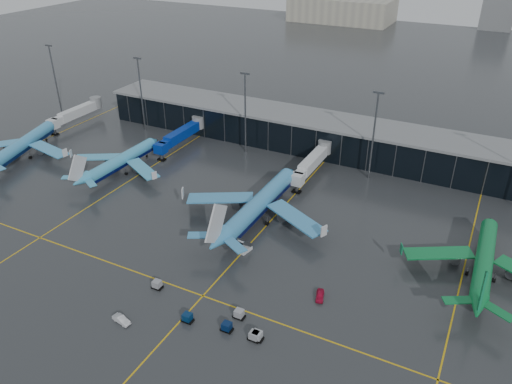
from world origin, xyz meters
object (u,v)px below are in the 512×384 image
at_px(baggage_carts, 219,319).
at_px(service_van_red, 320,295).
at_px(airliner_klm_west, 22,137).
at_px(mobile_airstair, 244,248).
at_px(service_van_white, 121,320).
at_px(airliner_aer_lingus, 487,250).
at_px(airliner_klm_near, 260,194).
at_px(airliner_arkefly, 121,153).

distance_m(baggage_carts, service_van_red, 20.53).
xyz_separation_m(airliner_klm_west, mobile_airstair, (85.26, -13.81, -5.46)).
xyz_separation_m(mobile_airstair, service_van_white, (-9.64, -30.17, -0.13)).
bearing_deg(airliner_aer_lingus, baggage_carts, -139.16).
bearing_deg(airliner_aer_lingus, airliner_klm_west, 179.78).
bearing_deg(airliner_aer_lingus, service_van_white, -142.63).
height_order(airliner_klm_west, airliner_aer_lingus, airliner_klm_west).
xyz_separation_m(airliner_klm_near, baggage_carts, (9.54, -35.98, -6.12)).
bearing_deg(baggage_carts, airliner_arkefly, 144.22).
relative_size(airliner_klm_near, airliner_aer_lingus, 1.17).
bearing_deg(mobile_airstair, airliner_arkefly, 171.11).
bearing_deg(airliner_klm_west, service_van_white, -46.86).
bearing_deg(airliner_klm_west, airliner_aer_lingus, -15.92).
xyz_separation_m(airliner_klm_west, baggage_carts, (91.61, -35.65, -5.47)).
bearing_deg(service_van_white, baggage_carts, -52.12).
distance_m(airliner_klm_near, service_van_red, 32.64).
bearing_deg(airliner_arkefly, airliner_klm_west, -170.17).
xyz_separation_m(mobile_airstair, service_van_red, (20.73, -7.19, -0.12)).
relative_size(airliner_arkefly, mobile_airstair, 10.27).
height_order(baggage_carts, service_van_red, baggage_carts).
bearing_deg(mobile_airstair, airliner_klm_west, -177.24).
distance_m(airliner_klm_near, mobile_airstair, 15.73).
height_order(airliner_klm_near, service_van_red, airliner_klm_near).
bearing_deg(baggage_carts, airliner_klm_near, 104.85).
relative_size(baggage_carts, mobile_airstair, 7.40).
xyz_separation_m(airliner_klm_west, service_van_red, (105.98, -21.00, -5.58)).
distance_m(airliner_arkefly, mobile_airstair, 54.59).
relative_size(airliner_aer_lingus, baggage_carts, 1.45).
xyz_separation_m(airliner_klm_west, airliner_arkefly, (34.45, 5.54, -0.57)).
height_order(mobile_airstair, service_van_white, mobile_airstair).
relative_size(airliner_klm_west, airliner_aer_lingus, 1.06).
height_order(airliner_arkefly, airliner_klm_near, airliner_klm_near).
xyz_separation_m(baggage_carts, service_van_white, (-15.99, -8.33, -0.12)).
bearing_deg(service_van_red, mobile_airstair, 145.00).
bearing_deg(airliner_klm_near, service_van_red, -41.44).
relative_size(airliner_klm_near, baggage_carts, 1.69).
xyz_separation_m(airliner_arkefly, airliner_aer_lingus, (98.98, -3.79, 0.24)).
bearing_deg(airliner_klm_near, mobile_airstair, -77.01).
height_order(airliner_arkefly, service_van_white, airliner_arkefly).
height_order(airliner_arkefly, service_van_red, airliner_arkefly).
distance_m(baggage_carts, mobile_airstair, 22.75).
relative_size(mobile_airstair, service_van_white, 0.92).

